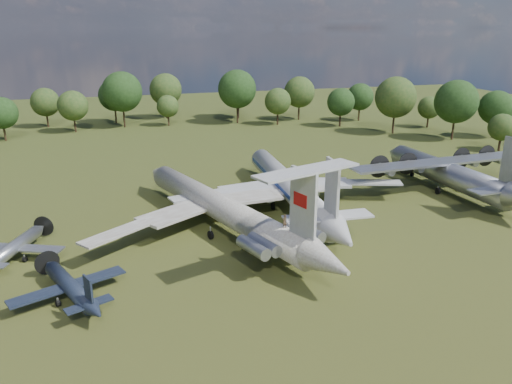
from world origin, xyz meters
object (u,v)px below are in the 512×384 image
object	(u,v)px
il62_airliner	(222,213)
an12_transport	(447,177)
small_prop_northwest	(13,251)
person_on_il62	(285,221)
tu104_jet	(289,191)
small_prop_west	(71,290)

from	to	relation	value
il62_airliner	an12_transport	world-z (taller)	an12_transport
small_prop_northwest	person_on_il62	xyz separation A→B (m)	(29.86, -10.85, 4.52)
tu104_jet	an12_transport	bearing A→B (deg)	1.60
tu104_jet	small_prop_west	bearing A→B (deg)	-143.61
an12_transport	person_on_il62	distance (m)	40.34
tu104_jet	il62_airliner	bearing A→B (deg)	-148.80
il62_airliner	small_prop_northwest	distance (m)	25.71
small_prop_west	il62_airliner	bearing A→B (deg)	13.33
small_prop_west	small_prop_northwest	size ratio (longest dim) A/B	1.01
tu104_jet	person_on_il62	bearing A→B (deg)	-108.78
il62_airliner	small_prop_northwest	size ratio (longest dim) A/B	3.17
tu104_jet	small_prop_northwest	world-z (taller)	tu104_jet
il62_airliner	person_on_il62	bearing A→B (deg)	-90.00
person_on_il62	tu104_jet	bearing A→B (deg)	-128.59
an12_transport	tu104_jet	bearing A→B (deg)	175.92
small_prop_west	person_on_il62	bearing A→B (deg)	-21.17
an12_transport	person_on_il62	bearing A→B (deg)	-154.86
il62_airliner	small_prop_northwest	xyz separation A→B (m)	(-25.59, -2.14, -1.29)
small_prop_west	person_on_il62	distance (m)	23.37
tu104_jet	an12_transport	distance (m)	27.80
small_prop_northwest	an12_transport	bearing A→B (deg)	30.24
tu104_jet	an12_transport	xyz separation A→B (m)	(27.79, -0.70, 0.08)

